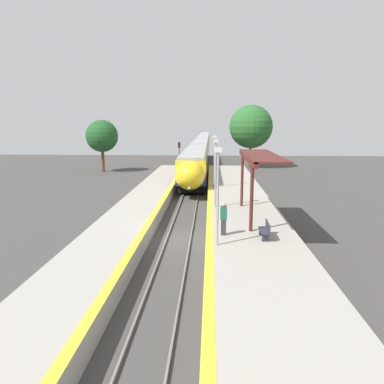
# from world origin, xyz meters

# --- Properties ---
(ground_plane) EXTENTS (120.00, 120.00, 0.00)m
(ground_plane) POSITION_xyz_m (0.00, 0.00, 0.00)
(ground_plane) COLOR #423F3D
(rail_left) EXTENTS (0.08, 90.00, 0.15)m
(rail_left) POSITION_xyz_m (-0.72, 0.00, 0.07)
(rail_left) COLOR slate
(rail_left) RESTS_ON ground_plane
(rail_right) EXTENTS (0.08, 90.00, 0.15)m
(rail_right) POSITION_xyz_m (0.72, 0.00, 0.07)
(rail_right) COLOR slate
(rail_right) RESTS_ON ground_plane
(train) EXTENTS (2.92, 96.88, 3.78)m
(train) POSITION_xyz_m (0.00, 59.25, 2.17)
(train) COLOR black
(train) RESTS_ON ground_plane
(platform_right) EXTENTS (5.04, 64.00, 0.98)m
(platform_right) POSITION_xyz_m (4.19, 0.00, 0.48)
(platform_right) COLOR #9E998E
(platform_right) RESTS_ON ground_plane
(platform_left) EXTENTS (3.55, 64.00, 0.98)m
(platform_left) POSITION_xyz_m (-3.45, 0.00, 0.48)
(platform_left) COLOR #9E998E
(platform_left) RESTS_ON ground_plane
(platform_bench) EXTENTS (0.44, 1.49, 0.89)m
(platform_bench) POSITION_xyz_m (4.83, -2.41, 1.44)
(platform_bench) COLOR #2D333D
(platform_bench) RESTS_ON platform_right
(person_waiting) EXTENTS (0.36, 0.24, 1.82)m
(person_waiting) POSITION_xyz_m (2.63, -1.90, 1.93)
(person_waiting) COLOR #333338
(person_waiting) RESTS_ON platform_right
(railway_signal) EXTENTS (0.28, 0.28, 4.64)m
(railway_signal) POSITION_xyz_m (-2.03, 24.99, 2.82)
(railway_signal) COLOR #59595E
(railway_signal) RESTS_ON ground_plane
(lamppost_near) EXTENTS (0.36, 0.20, 4.88)m
(lamppost_near) POSITION_xyz_m (2.26, -3.65, 3.79)
(lamppost_near) COLOR #9E9EA3
(lamppost_near) RESTS_ON platform_right
(lamppost_mid) EXTENTS (0.36, 0.20, 4.88)m
(lamppost_mid) POSITION_xyz_m (2.26, 5.06, 3.79)
(lamppost_mid) COLOR #9E9EA3
(lamppost_mid) RESTS_ON platform_right
(lamppost_far) EXTENTS (0.36, 0.20, 4.88)m
(lamppost_far) POSITION_xyz_m (2.26, 13.77, 3.79)
(lamppost_far) COLOR #9E9EA3
(lamppost_far) RESTS_ON platform_right
(station_canopy) EXTENTS (2.02, 9.48, 4.08)m
(station_canopy) POSITION_xyz_m (4.76, 2.17, 4.74)
(station_canopy) COLOR #511E19
(station_canopy) RESTS_ON platform_right
(background_tree_left) EXTENTS (4.58, 4.58, 7.44)m
(background_tree_left) POSITION_xyz_m (-13.70, 31.74, 5.12)
(background_tree_left) COLOR brown
(background_tree_left) RESTS_ON ground_plane
(background_tree_right) EXTENTS (6.70, 6.70, 9.77)m
(background_tree_right) POSITION_xyz_m (8.13, 37.69, 6.40)
(background_tree_right) COLOR brown
(background_tree_right) RESTS_ON ground_plane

